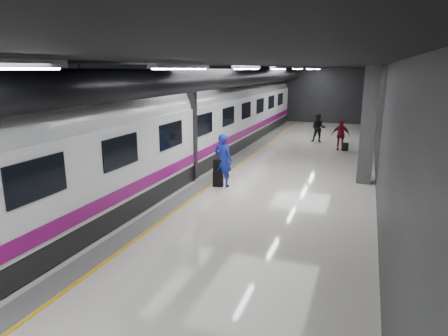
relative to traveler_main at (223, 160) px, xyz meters
The scene contains 9 objects.
ground 1.18m from the traveler_main, 34.72° to the left, with size 40.00×40.00×0.00m, color beige.
platform_hall 2.85m from the traveler_main, 80.95° to the left, with size 10.02×40.02×4.51m.
train 2.97m from the traveler_main, behind, with size 3.05×38.00×4.05m.
traveler_main is the anchor object (origin of this frame).
suitcase_main 0.74m from the traveler_main, 143.52° to the right, with size 0.37×0.23×0.60m, color black.
shoulder_bag 0.28m from the traveler_main, 148.99° to the right, with size 0.33×0.17×0.44m, color black.
traveler_far_a 11.09m from the traveler_main, 78.30° to the left, with size 0.83×0.65×1.72m, color black.
traveler_far_b 9.51m from the traveler_main, 67.17° to the left, with size 0.98×0.41×1.67m, color maroon.
suitcase_far 9.52m from the traveler_main, 65.12° to the left, with size 0.30×0.20×0.45m, color black.
Camera 1 is at (4.47, -14.10, 4.33)m, focal length 32.00 mm.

